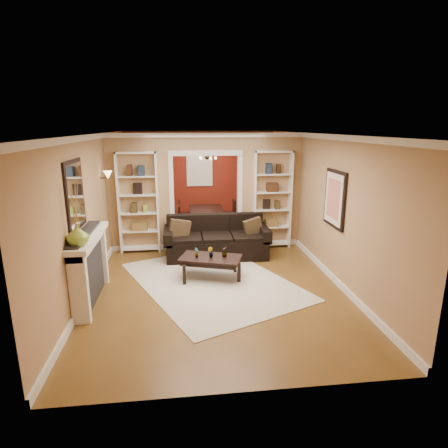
{
  "coord_description": "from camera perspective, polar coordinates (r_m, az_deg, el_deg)",
  "views": [
    {
      "loc": [
        -0.6,
        -7.47,
        2.85
      ],
      "look_at": [
        0.19,
        -0.8,
        1.08
      ],
      "focal_mm": 30.0,
      "sensor_mm": 36.0,
      "label": 1
    }
  ],
  "objects": [
    {
      "name": "wall_back",
      "position": [
        11.59,
        -3.75,
        7.27
      ],
      "size": [
        8.0,
        0.0,
        8.0
      ],
      "primitive_type": "plane",
      "rotation": [
        1.57,
        0.0,
        0.0
      ],
      "color": "tan",
      "rests_on": "ground"
    },
    {
      "name": "chandelier",
      "position": [
        10.22,
        -3.42,
        10.06
      ],
      "size": [
        0.5,
        0.5,
        0.3
      ],
      "primitive_type": "cube",
      "color": "#3A2B1A",
      "rests_on": "ceiling"
    },
    {
      "name": "wall_sconce",
      "position": [
        8.23,
        -17.68,
        6.94
      ],
      "size": [
        0.18,
        0.18,
        0.22
      ],
      "primitive_type": "cube",
      "color": "#FFE0A5",
      "rests_on": "wall_left"
    },
    {
      "name": "plant_right",
      "position": [
        7.14,
        0.07,
        -4.26
      ],
      "size": [
        0.13,
        0.13,
        0.19
      ],
      "primitive_type": "imported",
      "rotation": [
        0.0,
        0.0,
        4.5
      ],
      "color": "#336626",
      "rests_on": "coffee_table"
    },
    {
      "name": "wall_left",
      "position": [
        7.8,
        -18.86,
        2.86
      ],
      "size": [
        0.0,
        8.0,
        8.0
      ],
      "primitive_type": "plane",
      "rotation": [
        1.57,
        0.0,
        1.57
      ],
      "color": "tan",
      "rests_on": "ground"
    },
    {
      "name": "red_back_panel",
      "position": [
        11.56,
        -3.74,
        7.11
      ],
      "size": [
        4.44,
        0.04,
        2.64
      ],
      "primitive_type": "cube",
      "color": "maroon",
      "rests_on": "floor"
    },
    {
      "name": "sofa",
      "position": [
        8.31,
        -1.14,
        -2.03
      ],
      "size": [
        2.31,
        1.0,
        0.9
      ],
      "primitive_type": "cube",
      "color": "black",
      "rests_on": "floor"
    },
    {
      "name": "bookshelf_left",
      "position": [
        8.72,
        -12.89,
        3.13
      ],
      "size": [
        0.9,
        0.3,
        2.3
      ],
      "primitive_type": "cube",
      "color": "white",
      "rests_on": "floor"
    },
    {
      "name": "mirror",
      "position": [
        6.28,
        -21.76,
        4.07
      ],
      "size": [
        0.03,
        0.95,
        1.1
      ],
      "primitive_type": "cube",
      "color": "silver",
      "rests_on": "wall_left"
    },
    {
      "name": "fireplace",
      "position": [
        6.56,
        -19.56,
        -6.39
      ],
      "size": [
        0.32,
        1.7,
        1.16
      ],
      "primitive_type": "cube",
      "color": "white",
      "rests_on": "floor"
    },
    {
      "name": "pillow_left",
      "position": [
        8.2,
        -6.83,
        -0.82
      ],
      "size": [
        0.47,
        0.23,
        0.45
      ],
      "primitive_type": "cube",
      "rotation": [
        0.0,
        0.0,
        0.24
      ],
      "color": "brown",
      "rests_on": "sofa"
    },
    {
      "name": "floor",
      "position": [
        8.02,
        -2.03,
        -6.08
      ],
      "size": [
        8.0,
        8.0,
        0.0
      ],
      "primitive_type": "plane",
      "color": "brown",
      "rests_on": "ground"
    },
    {
      "name": "vase",
      "position": [
        5.79,
        -21.42,
        -1.61
      ],
      "size": [
        0.38,
        0.38,
        0.32
      ],
      "primitive_type": "imported",
      "rotation": [
        0.0,
        0.0,
        -0.26
      ],
      "color": "#85A936",
      "rests_on": "fireplace"
    },
    {
      "name": "coffee_table",
      "position": [
        7.22,
        -2.04,
        -6.66
      ],
      "size": [
        1.28,
        0.95,
        0.43
      ],
      "primitive_type": "cube",
      "rotation": [
        0.0,
        0.0,
        -0.32
      ],
      "color": "black",
      "rests_on": "floor"
    },
    {
      "name": "dining_table",
      "position": [
        10.35,
        -2.45,
        0.47
      ],
      "size": [
        1.71,
        0.95,
        0.6
      ],
      "primitive_type": "imported",
      "rotation": [
        0.0,
        0.0,
        1.57
      ],
      "color": "black",
      "rests_on": "floor"
    },
    {
      "name": "wall_right",
      "position": [
        8.14,
        13.91,
        3.69
      ],
      "size": [
        0.0,
        8.0,
        8.0
      ],
      "primitive_type": "plane",
      "rotation": [
        1.57,
        0.0,
        -1.57
      ],
      "color": "tan",
      "rests_on": "ground"
    },
    {
      "name": "plant_center",
      "position": [
        7.11,
        -2.06,
        -4.32
      ],
      "size": [
        0.14,
        0.13,
        0.19
      ],
      "primitive_type": "imported",
      "rotation": [
        0.0,
        0.0,
        2.47
      ],
      "color": "#336626",
      "rests_on": "coffee_table"
    },
    {
      "name": "dining_chair_se",
      "position": [
        10.67,
        0.36,
        1.58
      ],
      "size": [
        0.46,
        0.46,
        0.84
      ],
      "primitive_type": "cube",
      "rotation": [
        0.0,
        0.0,
        -1.47
      ],
      "color": "black",
      "rests_on": "floor"
    },
    {
      "name": "pillow_right",
      "position": [
        8.36,
        4.45,
        -0.61
      ],
      "size": [
        0.42,
        0.22,
        0.41
      ],
      "primitive_type": "cube",
      "rotation": [
        0.0,
        0.0,
        0.27
      ],
      "color": "brown",
      "rests_on": "sofa"
    },
    {
      "name": "plant_left",
      "position": [
        7.1,
        -4.21,
        -4.36
      ],
      "size": [
        0.11,
        0.13,
        0.2
      ],
      "primitive_type": "imported",
      "rotation": [
        0.0,
        0.0,
        1.09
      ],
      "color": "#336626",
      "rests_on": "coffee_table"
    },
    {
      "name": "ceiling",
      "position": [
        7.5,
        -2.23,
        13.59
      ],
      "size": [
        8.0,
        8.0,
        0.0
      ],
      "primitive_type": "plane",
      "rotation": [
        3.14,
        0.0,
        0.0
      ],
      "color": "white",
      "rests_on": "ground"
    },
    {
      "name": "dining_chair_sw",
      "position": [
        10.59,
        -5.55,
        1.43
      ],
      "size": [
        0.52,
        0.52,
        0.85
      ],
      "primitive_type": "cube",
      "rotation": [
        0.0,
        0.0,
        1.28
      ],
      "color": "black",
      "rests_on": "floor"
    },
    {
      "name": "dining_chair_ne",
      "position": [
        10.09,
        0.79,
        0.79
      ],
      "size": [
        0.52,
        0.52,
        0.83
      ],
      "primitive_type": "cube",
      "rotation": [
        0.0,
        0.0,
        -1.26
      ],
      "color": "black",
      "rests_on": "floor"
    },
    {
      "name": "framed_art",
      "position": [
        7.17,
        16.46,
        3.7
      ],
      "size": [
        0.04,
        0.85,
        1.05
      ],
      "primitive_type": "cube",
      "color": "black",
      "rests_on": "wall_right"
    },
    {
      "name": "area_rug",
      "position": [
        7.17,
        -1.86,
        -8.65
      ],
      "size": [
        3.65,
        4.15,
        0.01
      ],
      "primitive_type": "cube",
      "rotation": [
        0.0,
        0.0,
        0.42
      ],
      "color": "beige",
      "rests_on": "floor"
    },
    {
      "name": "partition_wall",
      "position": [
        8.82,
        -2.76,
        4.94
      ],
      "size": [
        4.5,
        0.15,
        2.7
      ],
      "primitive_type": "cube",
      "color": "tan",
      "rests_on": "floor"
    },
    {
      "name": "dining_chair_nw",
      "position": [
        10.01,
        -5.47,
        0.67
      ],
      "size": [
        0.56,
        0.56,
        0.85
      ],
      "primitive_type": "cube",
      "rotation": [
        0.0,
        0.0,
        2.01
      ],
      "color": "black",
      "rests_on": "floor"
    },
    {
      "name": "wall_front",
      "position": [
        3.83,
        2.82,
        -8.34
      ],
      "size": [
        8.0,
        0.0,
        8.0
      ],
      "primitive_type": "plane",
      "rotation": [
        -1.57,
        0.0,
        0.0
      ],
      "color": "tan",
      "rests_on": "ground"
    },
    {
      "name": "dining_window",
      "position": [
        11.49,
        -3.75,
        8.22
      ],
      "size": [
        0.78,
        0.03,
        0.98
      ],
      "primitive_type": "cube",
      "color": "#8CA5CC",
      "rests_on": "wall_back"
    },
    {
      "name": "bookshelf_right",
      "position": [
        8.93,
        7.32,
        3.65
      ],
      "size": [
        0.9,
        0.3,
        2.3
      ],
      "primitive_type": "cube",
      "color": "white",
      "rests_on": "floor"
    }
  ]
}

